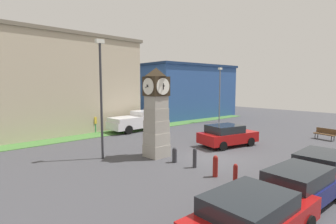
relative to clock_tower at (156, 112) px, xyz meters
name	(u,v)px	position (x,y,z in m)	size (l,w,h in m)	color
ground_plane	(213,157)	(2.37, -2.51, -2.74)	(67.35, 67.35, 0.00)	#424247
clock_tower	(156,112)	(0.00, 0.00, 0.00)	(1.67, 1.53, 5.44)	#9F9A8F
bollard_near_tower	(235,174)	(-0.48, -5.95, -2.25)	(0.20, 0.20, 0.98)	maroon
bollard_mid_row	(215,166)	(-0.24, -4.68, -2.21)	(0.25, 0.25, 1.05)	maroon
bollard_far_row	(195,158)	(0.09, -3.06, -2.20)	(0.21, 0.21, 1.07)	#333338
bollard_end_row	(175,155)	(-0.05, -1.66, -2.30)	(0.27, 0.27, 0.88)	#333338
car_navy_sedan	(253,216)	(-3.71, -8.61, -1.99)	(4.50, 2.18, 1.45)	#A51111
car_near_tower	(301,186)	(-0.34, -8.63, -2.01)	(4.67, 2.05, 1.42)	navy
car_by_building	(322,167)	(2.50, -8.48, -1.98)	(4.36, 2.02, 1.48)	#A51111
car_far_lot	(227,135)	(5.59, -1.32, -1.95)	(4.56, 2.90, 1.54)	#A51111
pickup_truck	(136,121)	(4.50, 8.31, -1.81)	(5.59, 2.41, 1.85)	silver
bench	(325,133)	(13.24, -5.45, -2.22)	(0.83, 1.67, 0.90)	brown
pedestrian_near_bench	(95,122)	(1.01, 10.08, -1.77)	(0.31, 0.44, 1.69)	#338C4C
street_lamp_near_road	(220,91)	(14.97, 6.26, 0.95)	(0.50, 0.24, 6.39)	slate
street_lamp_far_side	(101,92)	(-2.68, 1.86, 1.28)	(0.50, 0.24, 7.04)	#333338
warehouse_blue_far	(25,84)	(-3.37, 14.98, 1.77)	(19.92, 11.08, 9.00)	#B7A88E
storefront_low_left	(178,91)	(16.70, 15.00, 0.82)	(14.00, 11.94, 7.10)	#2D5193
grass_verge_far	(105,132)	(1.90, 9.84, -2.72)	(40.41, 4.11, 0.04)	#477A38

